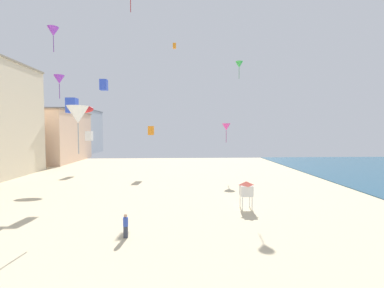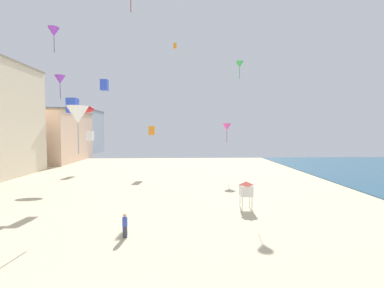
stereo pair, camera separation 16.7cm
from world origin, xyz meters
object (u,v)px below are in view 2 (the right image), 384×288
kite_blue_box (73,106)px  kite_flyer (125,224)px  kite_purple_delta_2 (60,80)px  kite_blue_box_2 (104,85)px  kite_orange_box_2 (152,131)px  kite_green_delta (240,65)px  kite_red_parafoil (85,109)px  kite_white_box (90,136)px  kite_magenta_delta (227,127)px  kite_white_delta (78,115)px  kite_purple_delta (54,32)px  lifeguard_stand (246,189)px  kite_orange_box (175,46)px

kite_blue_box → kite_flyer: bearing=-55.9°
kite_purple_delta_2 → kite_blue_box_2: bearing=24.9°
kite_purple_delta_2 → kite_orange_box_2: kite_purple_delta_2 is taller
kite_orange_box_2 → kite_green_delta: 18.27m
kite_blue_box_2 → kite_red_parafoil: bearing=139.7°
kite_red_parafoil → kite_green_delta: bearing=-14.6°
kite_flyer → kite_orange_box_2: bearing=65.2°
kite_white_box → kite_red_parafoil: bearing=-75.7°
kite_blue_box → kite_magenta_delta: bearing=27.3°
kite_magenta_delta → kite_white_delta: bearing=-130.4°
kite_white_box → kite_magenta_delta: (23.36, -6.82, 1.52)m
kite_blue_box → kite_purple_delta_2: kite_purple_delta_2 is taller
kite_flyer → kite_white_delta: size_ratio=0.42×
kite_purple_delta → kite_purple_delta_2: (-1.94, 5.35, -3.98)m
kite_red_parafoil → kite_purple_delta: kite_purple_delta is taller
kite_blue_box → kite_white_delta: bearing=-65.1°
kite_blue_box → kite_purple_delta: 7.85m
kite_blue_box → kite_purple_delta: size_ratio=0.65×
kite_red_parafoil → kite_green_delta: size_ratio=1.26×
kite_white_delta → kite_blue_box_2: bearing=98.1°
kite_flyer → kite_red_parafoil: 26.35m
lifeguard_stand → kite_red_parafoil: bearing=149.1°
kite_flyer → kite_red_parafoil: kite_red_parafoil is taller
kite_blue_box → kite_purple_delta: (-1.19, -1.40, 7.64)m
kite_white_delta → kite_purple_delta_2: size_ratio=1.33×
kite_red_parafoil → kite_blue_box_2: (3.94, -3.35, 3.05)m
kite_red_parafoil → kite_purple_delta_2: (-0.96, -5.62, 3.30)m
kite_red_parafoil → kite_orange_box: size_ratio=3.55×
kite_green_delta → lifeguard_stand: bearing=-98.6°
kite_orange_box → kite_magenta_delta: bearing=-9.2°
kite_purple_delta_2 → kite_blue_box: bearing=-51.6°
kite_purple_delta → kite_magenta_delta: kite_purple_delta is taller
kite_purple_delta → kite_white_delta: (5.01, -6.85, -9.13)m
lifeguard_stand → kite_orange_box: size_ratio=3.25×
kite_red_parafoil → kite_blue_box_2: kite_blue_box_2 is taller
kite_magenta_delta → kite_purple_delta_2: size_ratio=1.01×
kite_red_parafoil → kite_purple_delta_2: bearing=-99.7°
kite_blue_box → kite_magenta_delta: 21.89m
kite_magenta_delta → kite_orange_box_2: size_ratio=1.98×
kite_red_parafoil → kite_orange_box: bearing=7.3°
kite_red_parafoil → kite_orange_box_2: size_ratio=1.84×
kite_blue_box_2 → kite_blue_box: bearing=-105.9°
kite_red_parafoil → kite_green_delta: kite_green_delta is taller
kite_flyer → kite_red_parafoil: size_ratio=0.59×
lifeguard_stand → kite_orange_box_2: kite_orange_box_2 is taller
kite_blue_box → kite_green_delta: kite_green_delta is taller
kite_red_parafoil → kite_white_box: kite_red_parafoil is taller
kite_magenta_delta → kite_red_parafoil: bearing=-178.9°
lifeguard_stand → kite_purple_delta_2: size_ratio=0.86×
kite_blue_box → kite_orange_box_2: (7.27, 13.91, -2.84)m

